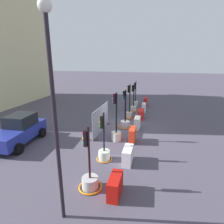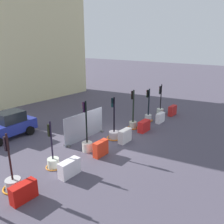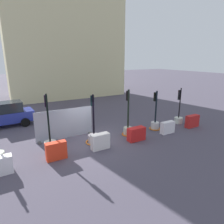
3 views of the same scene
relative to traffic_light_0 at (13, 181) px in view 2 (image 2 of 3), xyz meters
The scene contains 18 objects.
ground_plane 7.33m from the traffic_light_0, ahead, with size 120.00×120.00×0.00m, color #4A4453.
traffic_light_0 is the anchor object (origin of this frame).
traffic_light_1 2.30m from the traffic_light_0, ahead, with size 0.84×0.84×2.62m.
traffic_light_2 4.81m from the traffic_light_0, ahead, with size 0.64×0.64×3.19m.
traffic_light_3 7.35m from the traffic_light_0, ahead, with size 1.03×1.03×2.95m.
traffic_light_4 9.84m from the traffic_light_0, ahead, with size 0.81×0.81×3.03m.
traffic_light_5 12.13m from the traffic_light_0, ahead, with size 0.80×0.80×2.77m.
traffic_light_6 14.63m from the traffic_light_0, ahead, with size 0.63×0.63×2.77m.
construction_barrier_0 1.11m from the traffic_light_0, 97.11° to the right, with size 1.12×0.45×0.81m.
construction_barrier_1 2.61m from the traffic_light_0, 27.24° to the right, with size 1.16×0.47×0.82m.
construction_barrier_2 4.98m from the traffic_light_0, 12.28° to the right, with size 1.02×0.38×0.92m.
construction_barrier_3 7.38m from the traffic_light_0, ahead, with size 1.05×0.43×0.89m.
construction_barrier_4 9.83m from the traffic_light_0, ahead, with size 1.12×0.49×0.83m.
construction_barrier_5 12.38m from the traffic_light_0, ahead, with size 1.02×0.38×0.81m.
construction_barrier_6 14.85m from the traffic_light_0, ahead, with size 1.11×0.41×0.89m.
car_blue_estate 6.57m from the traffic_light_0, 63.25° to the left, with size 3.99×2.18×1.80m.
building_main_facade 20.40m from the traffic_light_0, 55.95° to the left, with size 14.69×6.48×14.75m.
site_fence_panel 6.26m from the traffic_light_0, 13.30° to the left, with size 3.62×0.50×1.89m.
Camera 2 is at (-11.53, -9.19, 6.41)m, focal length 36.36 mm.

